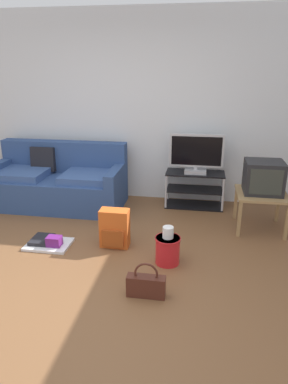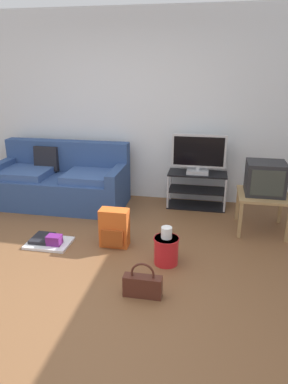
# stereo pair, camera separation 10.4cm
# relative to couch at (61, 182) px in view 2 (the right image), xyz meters

# --- Properties ---
(ground_plane) EXTENTS (9.00, 9.80, 0.02)m
(ground_plane) POSITION_rel_couch_xyz_m (1.00, -1.89, -0.34)
(ground_plane) COLOR brown
(wall_back) EXTENTS (9.00, 0.10, 2.70)m
(wall_back) POSITION_rel_couch_xyz_m (1.00, 0.56, 1.02)
(wall_back) COLOR silver
(wall_back) RESTS_ON ground_plane
(couch) EXTENTS (1.89, 0.87, 0.89)m
(couch) POSITION_rel_couch_xyz_m (0.00, 0.00, 0.00)
(couch) COLOR navy
(couch) RESTS_ON ground_plane
(tv_stand) EXTENTS (0.83, 0.38, 0.51)m
(tv_stand) POSITION_rel_couch_xyz_m (1.96, 0.25, -0.08)
(tv_stand) COLOR black
(tv_stand) RESTS_ON ground_plane
(flat_tv) EXTENTS (0.75, 0.22, 0.55)m
(flat_tv) POSITION_rel_couch_xyz_m (1.96, 0.23, 0.45)
(flat_tv) COLOR #B2B2B7
(flat_tv) RESTS_ON tv_stand
(side_table) EXTENTS (0.60, 0.60, 0.48)m
(side_table) POSITION_rel_couch_xyz_m (2.79, -0.39, 0.08)
(side_table) COLOR #9E7A4C
(side_table) RESTS_ON ground_plane
(crt_tv) EXTENTS (0.45, 0.41, 0.39)m
(crt_tv) POSITION_rel_couch_xyz_m (2.79, -0.37, 0.34)
(crt_tv) COLOR #232326
(crt_tv) RESTS_ON side_table
(backpack) EXTENTS (0.32, 0.24, 0.44)m
(backpack) POSITION_rel_couch_xyz_m (1.11, -1.12, -0.12)
(backpack) COLOR #CC561E
(backpack) RESTS_ON ground_plane
(handbag) EXTENTS (0.34, 0.11, 0.33)m
(handbag) POSITION_rel_couch_xyz_m (1.61, -1.99, -0.22)
(handbag) COLOR #4C2319
(handbag) RESTS_ON ground_plane
(cleaning_bucket) EXTENTS (0.26, 0.26, 0.41)m
(cleaning_bucket) POSITION_rel_couch_xyz_m (1.74, -1.40, -0.16)
(cleaning_bucket) COLOR red
(cleaning_bucket) RESTS_ON ground_plane
(floor_tray) EXTENTS (0.49, 0.36, 0.14)m
(floor_tray) POSITION_rel_couch_xyz_m (0.36, -1.24, -0.29)
(floor_tray) COLOR silver
(floor_tray) RESTS_ON ground_plane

